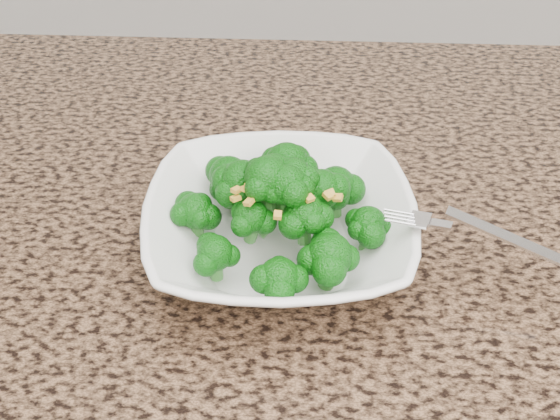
# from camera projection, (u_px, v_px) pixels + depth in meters

# --- Properties ---
(granite_counter) EXTENTS (1.64, 1.04, 0.03)m
(granite_counter) POSITION_uv_depth(u_px,v_px,m) (403.00, 332.00, 0.58)
(granite_counter) COLOR brown
(granite_counter) RESTS_ON cabinet
(bowl) EXTENTS (0.25, 0.25, 0.06)m
(bowl) POSITION_uv_depth(u_px,v_px,m) (280.00, 229.00, 0.62)
(bowl) COLOR white
(bowl) RESTS_ON granite_counter
(broccoli_pile) EXTENTS (0.21, 0.21, 0.07)m
(broccoli_pile) POSITION_uv_depth(u_px,v_px,m) (280.00, 171.00, 0.58)
(broccoli_pile) COLOR #0C5F0A
(broccoli_pile) RESTS_ON bowl
(garlic_topping) EXTENTS (0.12, 0.12, 0.01)m
(garlic_topping) POSITION_uv_depth(u_px,v_px,m) (280.00, 133.00, 0.56)
(garlic_topping) COLOR gold
(garlic_topping) RESTS_ON broccoli_pile
(fork) EXTENTS (0.16, 0.08, 0.01)m
(fork) POSITION_uv_depth(u_px,v_px,m) (444.00, 225.00, 0.57)
(fork) COLOR silver
(fork) RESTS_ON bowl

